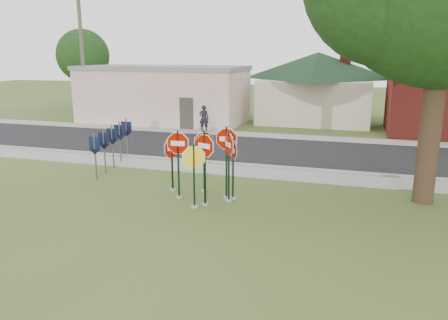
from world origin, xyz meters
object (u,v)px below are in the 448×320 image
(stop_sign_yellow, at_px, (194,168))
(stop_sign_center, at_px, (205,159))
(utility_pole_near, at_px, (82,55))
(stop_sign_left, at_px, (178,155))
(pedestrian, at_px, (204,118))

(stop_sign_yellow, bearing_deg, stop_sign_center, 48.52)
(stop_sign_center, relative_size, utility_pole_near, 0.28)
(stop_sign_yellow, relative_size, stop_sign_left, 0.89)
(utility_pole_near, xyz_separation_m, pedestrian, (9.43, -0.71, -4.04))
(stop_sign_center, distance_m, stop_sign_left, 1.25)
(stop_sign_center, relative_size, stop_sign_yellow, 1.15)
(stop_sign_yellow, xyz_separation_m, pedestrian, (-4.59, 13.89, -0.45))
(stop_sign_left, xyz_separation_m, utility_pole_near, (-13.14, 13.82, 3.37))
(stop_sign_left, bearing_deg, stop_sign_yellow, -41.30)
(pedestrian, bearing_deg, stop_sign_yellow, 98.55)
(stop_sign_left, bearing_deg, utility_pole_near, 133.54)
(stop_sign_center, bearing_deg, utility_pole_near, 135.02)
(stop_sign_center, height_order, utility_pole_near, utility_pole_near)
(utility_pole_near, bearing_deg, stop_sign_left, -46.46)
(stop_sign_center, height_order, stop_sign_yellow, stop_sign_center)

